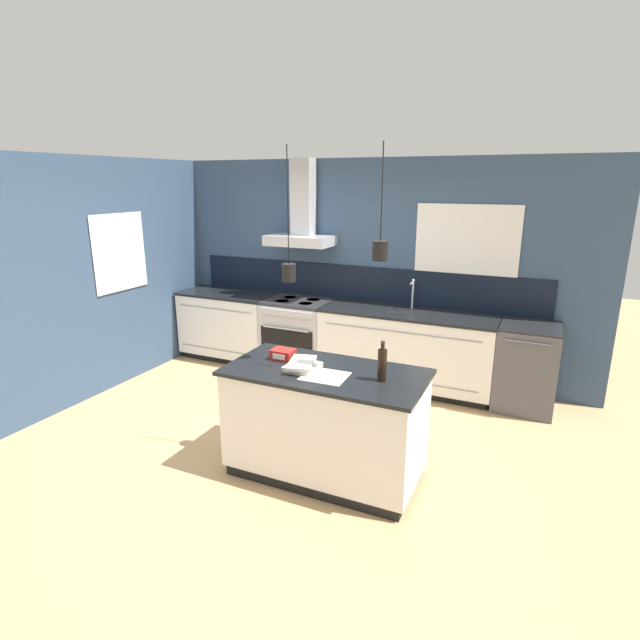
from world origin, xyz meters
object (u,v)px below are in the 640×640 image
object	(u,v)px
oven_range	(298,335)
book_stack	(302,365)
bottle_on_island	(382,364)
red_supply_box	(283,354)
dishwasher	(526,367)

from	to	relation	value
oven_range	book_stack	size ratio (longest dim) A/B	2.52
bottle_on_island	book_stack	xyz separation A→B (m)	(-0.64, -0.04, -0.10)
bottle_on_island	red_supply_box	xyz separation A→B (m)	(-0.89, 0.11, -0.09)
book_stack	oven_range	bearing A→B (deg)	118.01
oven_range	dishwasher	world-z (taller)	same
oven_range	red_supply_box	world-z (taller)	red_supply_box
dishwasher	book_stack	distance (m)	2.66
red_supply_box	bottle_on_island	bearing A→B (deg)	-6.77
oven_range	book_stack	bearing A→B (deg)	-61.99
dishwasher	red_supply_box	xyz separation A→B (m)	(-1.84, -1.94, 0.50)
bottle_on_island	oven_range	bearing A→B (deg)	130.59
oven_range	bottle_on_island	bearing A→B (deg)	-49.41
oven_range	red_supply_box	distance (m)	2.17
oven_range	book_stack	xyz separation A→B (m)	(1.11, -2.08, 0.49)
book_stack	red_supply_box	distance (m)	0.29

